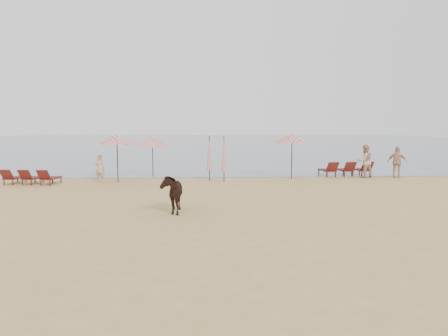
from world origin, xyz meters
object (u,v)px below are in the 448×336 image
object	(u,v)px
lounger_cluster_right	(346,169)
umbrella_open_left_b	(152,141)
umbrella_closed_right	(224,154)
beachgoer_right_b	(397,162)
umbrella_open_right	(292,138)
beachgoer_right_a	(365,161)
umbrella_open_left_a	(117,140)
beachgoer_left	(100,168)
lounger_cluster_left	(31,177)
cow	(172,193)
umbrella_closed_left	(209,153)

from	to	relation	value
lounger_cluster_right	umbrella_open_left_b	world-z (taller)	umbrella_open_left_b
umbrella_closed_right	beachgoer_right_b	xyz separation A→B (m)	(10.07, 1.26, -0.59)
umbrella_open_right	lounger_cluster_right	bearing A→B (deg)	22.30
beachgoer_right_a	umbrella_open_left_a	bearing A→B (deg)	-6.12
beachgoer_left	lounger_cluster_left	bearing A→B (deg)	16.31
beachgoer_right_a	cow	bearing A→B (deg)	28.34
umbrella_closed_left	beachgoer_left	size ratio (longest dim) A/B	1.67
lounger_cluster_left	umbrella_closed_right	world-z (taller)	umbrella_closed_right
umbrella_open_right	beachgoer_right_a	size ratio (longest dim) A/B	1.34
cow	umbrella_open_left_b	bearing A→B (deg)	97.13
lounger_cluster_right	beachgoer_right_a	xyz separation A→B (m)	(0.84, -0.69, 0.53)
beachgoer_right_b	umbrella_open_left_b	bearing A→B (deg)	27.59
umbrella_open_left_a	beachgoer_left	size ratio (longest dim) A/B	1.71
lounger_cluster_left	beachgoer_right_a	bearing A→B (deg)	13.17
umbrella_open_left_a	umbrella_open_right	size ratio (longest dim) A/B	0.98
umbrella_closed_right	beachgoer_right_b	size ratio (longest dim) A/B	1.34
umbrella_closed_left	beachgoer_right_a	size ratio (longest dim) A/B	1.29
umbrella_open_left_b	beachgoer_right_b	xyz separation A→B (m)	(14.18, -1.56, -1.16)
lounger_cluster_left	umbrella_open_left_a	distance (m)	4.68
umbrella_closed_right	beachgoer_right_a	bearing A→B (deg)	10.45
lounger_cluster_left	umbrella_open_left_a	xyz separation A→B (m)	(4.25, 0.57, 1.88)
lounger_cluster_left	umbrella_closed_right	bearing A→B (deg)	9.04
umbrella_open_left_a	umbrella_open_right	xyz separation A→B (m)	(9.52, 0.90, 0.04)
umbrella_open_right	umbrella_closed_right	world-z (taller)	umbrella_open_right
umbrella_open_right	cow	world-z (taller)	umbrella_open_right
beachgoer_left	umbrella_open_right	bearing A→B (deg)	-170.83
umbrella_closed_left	umbrella_closed_right	distance (m)	1.00
lounger_cluster_right	umbrella_open_left_b	size ratio (longest dim) A/B	1.23
umbrella_open_right	beachgoer_left	distance (m)	10.62
umbrella_open_left_a	umbrella_open_right	bearing A→B (deg)	26.96
lounger_cluster_left	lounger_cluster_right	xyz separation A→B (m)	(17.30, 2.47, 0.05)
umbrella_closed_left	beachgoer_right_a	world-z (taller)	umbrella_closed_left
lounger_cluster_left	beachgoer_right_a	world-z (taller)	beachgoer_right_a
lounger_cluster_right	umbrella_open_right	distance (m)	4.11
lounger_cluster_right	umbrella_open_right	bearing A→B (deg)	-169.70
beachgoer_right_b	umbrella_open_left_a	bearing A→B (deg)	37.29
umbrella_open_left_a	umbrella_closed_right	xyz separation A→B (m)	(5.62, -0.32, -0.76)
lounger_cluster_left	beachgoer_right_b	xyz separation A→B (m)	(19.94, 1.51, 0.53)
umbrella_open_right	umbrella_closed_left	world-z (taller)	umbrella_open_right
cow	beachgoer_left	size ratio (longest dim) A/B	1.08
lounger_cluster_right	umbrella_open_right	xyz separation A→B (m)	(-3.53, -1.00, 1.87)
cow	beachgoer_right_b	xyz separation A→B (m)	(12.22, 8.30, 0.24)
umbrella_open_right	umbrella_open_left_a	bearing A→B (deg)	-168.12
umbrella_open_left_b	umbrella_open_right	xyz separation A→B (m)	(8.01, -1.60, 0.23)
umbrella_closed_left	beachgoer_right_b	world-z (taller)	umbrella_closed_left
umbrella_closed_right	lounger_cluster_left	bearing A→B (deg)	-178.55
lounger_cluster_right	cow	bearing A→B (deg)	-141.49
umbrella_open_left_a	beachgoer_right_a	world-z (taller)	umbrella_open_left_a
umbrella_open_left_b	beachgoer_left	world-z (taller)	umbrella_open_left_b
umbrella_closed_left	beachgoer_right_b	distance (m)	10.86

